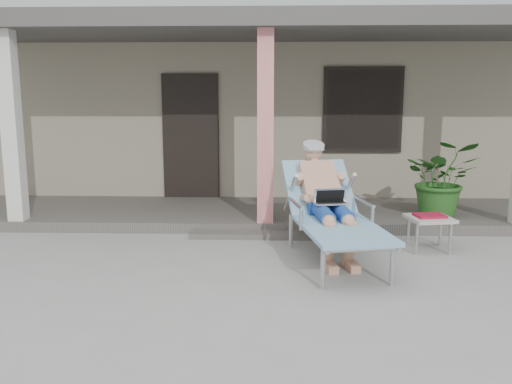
{
  "coord_description": "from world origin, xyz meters",
  "views": [
    {
      "loc": [
        0.11,
        -5.23,
        1.9
      ],
      "look_at": [
        -0.08,
        0.6,
        0.85
      ],
      "focal_mm": 38.0,
      "sensor_mm": 36.0,
      "label": 1
    }
  ],
  "objects": [
    {
      "name": "porch_step",
      "position": [
        0.0,
        1.85,
        0.04
      ],
      "size": [
        2.0,
        0.3,
        0.07
      ],
      "primitive_type": "cube",
      "color": "#605B56",
      "rests_on": "ground"
    },
    {
      "name": "potted_palm",
      "position": [
        2.53,
        2.5,
        0.71
      ],
      "size": [
        1.16,
        1.06,
        1.12
      ],
      "primitive_type": "imported",
      "rotation": [
        0.0,
        0.0,
        -0.2
      ],
      "color": "#26591E",
      "rests_on": "porch_deck"
    },
    {
      "name": "side_table",
      "position": [
        2.04,
        1.33,
        0.38
      ],
      "size": [
        0.58,
        0.58,
        0.45
      ],
      "rotation": [
        0.0,
        0.0,
        0.17
      ],
      "color": "#B8B8B3",
      "rests_on": "ground"
    },
    {
      "name": "porch_deck",
      "position": [
        0.0,
        3.0,
        0.07
      ],
      "size": [
        10.0,
        2.0,
        0.15
      ],
      "primitive_type": "cube",
      "color": "#605B56",
      "rests_on": "ground"
    },
    {
      "name": "house",
      "position": [
        0.0,
        6.5,
        1.67
      ],
      "size": [
        10.4,
        5.4,
        3.3
      ],
      "color": "gray",
      "rests_on": "ground"
    },
    {
      "name": "lounger",
      "position": [
        0.76,
        1.02,
        0.88
      ],
      "size": [
        1.18,
        2.26,
        1.42
      ],
      "rotation": [
        0.0,
        0.0,
        0.18
      ],
      "color": "#B7B7BC",
      "rests_on": "ground"
    },
    {
      "name": "porch_overhang",
      "position": [
        0.0,
        2.95,
        2.79
      ],
      "size": [
        10.0,
        2.3,
        2.85
      ],
      "color": "silver",
      "rests_on": "porch_deck"
    },
    {
      "name": "ground",
      "position": [
        0.0,
        0.0,
        0.0
      ],
      "size": [
        60.0,
        60.0,
        0.0
      ],
      "primitive_type": "plane",
      "color": "#9E9E99",
      "rests_on": "ground"
    }
  ]
}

